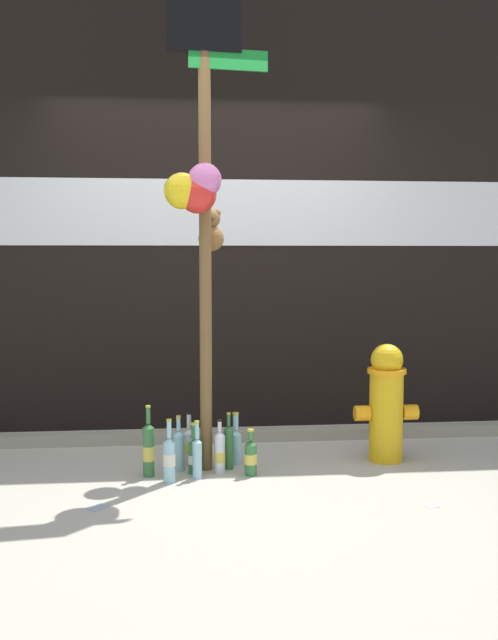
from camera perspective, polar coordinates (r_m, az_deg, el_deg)
name	(u,v)px	position (r m, az deg, el deg)	size (l,w,h in m)	color
ground_plane	(227,479)	(4.41, -1.76, -12.45)	(14.00, 14.00, 0.00)	#ADA899
building_wall	(214,188)	(5.62, -2.78, 10.36)	(10.00, 0.21, 3.69)	black
curb_strip	(219,436)	(5.24, -2.42, -9.14)	(8.00, 0.12, 0.08)	gray
memorial_post	(201,173)	(4.41, -3.81, 11.50)	(0.63, 0.57, 2.89)	brown
fire_hydrant	(386,402)	(4.77, 10.79, -6.38)	(0.41, 0.25, 0.76)	gold
bottle_0	(236,444)	(4.69, -1.06, -9.74)	(0.07, 0.07, 0.33)	#93CCE0
bottle_1	(251,456)	(4.45, 0.13, -10.73)	(0.08, 0.08, 0.28)	#337038
bottle_2	(194,455)	(4.49, -4.33, -10.55)	(0.08, 0.08, 0.32)	#337038
bottle_3	(220,452)	(4.49, -2.33, -10.40)	(0.07, 0.07, 0.33)	silver
bottle_4	(149,449)	(4.46, -7.94, -10.09)	(0.07, 0.07, 0.43)	#337038
bottle_5	(197,456)	(4.39, -4.12, -10.68)	(0.06, 0.06, 0.35)	#93CCE0
bottle_6	(189,446)	(4.66, -4.75, -9.87)	(0.08, 0.08, 0.34)	silver
bottle_7	(169,458)	(4.34, -6.31, -10.81)	(0.07, 0.07, 0.38)	#93CCE0
bottle_8	(179,449)	(4.56, -5.58, -10.12)	(0.07, 0.07, 0.35)	#93CCE0
bottle_9	(229,446)	(4.57, -1.62, -9.93)	(0.06, 0.06, 0.36)	#337038
litter_0	(98,507)	(4.02, -11.86, -14.28)	(0.08, 0.10, 0.01)	#8C99B2
litter_1	(431,505)	(4.09, 14.20, -13.97)	(0.08, 0.07, 0.01)	silver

